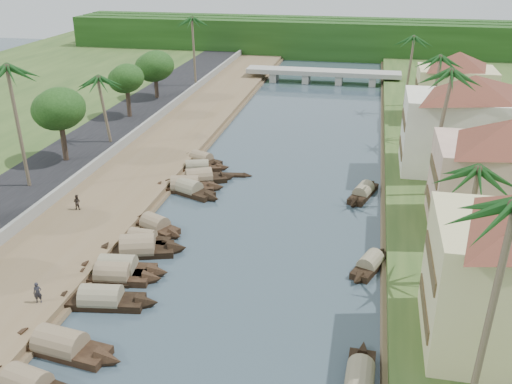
# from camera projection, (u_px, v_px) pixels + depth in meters

# --- Properties ---
(ground) EXTENTS (220.00, 220.00, 0.00)m
(ground) POSITION_uv_depth(u_px,v_px,m) (227.00, 307.00, 40.22)
(ground) COLOR #31414A
(ground) RESTS_ON ground
(left_bank) EXTENTS (10.00, 180.00, 0.80)m
(left_bank) POSITION_uv_depth(u_px,v_px,m) (128.00, 179.00, 60.92)
(left_bank) COLOR brown
(left_bank) RESTS_ON ground
(right_bank) EXTENTS (16.00, 180.00, 1.20)m
(right_bank) POSITION_uv_depth(u_px,v_px,m) (471.00, 205.00, 54.50)
(right_bank) COLOR #2A441B
(right_bank) RESTS_ON ground
(road) EXTENTS (8.00, 180.00, 1.40)m
(road) POSITION_uv_depth(u_px,v_px,m) (55.00, 171.00, 62.35)
(road) COLOR black
(road) RESTS_ON ground
(retaining_wall) EXTENTS (0.40, 180.00, 1.10)m
(retaining_wall) POSITION_uv_depth(u_px,v_px,m) (90.00, 168.00, 61.31)
(retaining_wall) COLOR gray
(retaining_wall) RESTS_ON left_bank
(treeline) EXTENTS (120.00, 14.00, 8.00)m
(treeline) POSITION_uv_depth(u_px,v_px,m) (335.00, 38.00, 128.45)
(treeline) COLOR #15350E
(treeline) RESTS_ON ground
(bridge) EXTENTS (28.00, 4.00, 2.40)m
(bridge) POSITION_uv_depth(u_px,v_px,m) (323.00, 74.00, 104.21)
(bridge) COLOR gray
(bridge) RESTS_ON ground
(building_mid) EXTENTS (14.11, 14.11, 9.70)m
(building_mid) POSITION_uv_depth(u_px,v_px,m) (504.00, 175.00, 46.71)
(building_mid) COLOR beige
(building_mid) RESTS_ON right_bank
(building_far) EXTENTS (15.59, 15.59, 10.20)m
(building_far) POSITION_uv_depth(u_px,v_px,m) (468.00, 123.00, 59.37)
(building_far) COLOR white
(building_far) RESTS_ON right_bank
(building_distant) EXTENTS (12.62, 12.62, 9.20)m
(building_distant) POSITION_uv_depth(u_px,v_px,m) (455.00, 85.00, 77.36)
(building_distant) COLOR #CDC589
(building_distant) RESTS_ON right_bank
(sampan_2) EXTENTS (9.14, 3.03, 2.35)m
(sampan_2) POSITION_uv_depth(u_px,v_px,m) (61.00, 346.00, 35.69)
(sampan_2) COLOR black
(sampan_2) RESTS_ON ground
(sampan_3) EXTENTS (8.58, 2.88, 2.26)m
(sampan_3) POSITION_uv_depth(u_px,v_px,m) (101.00, 300.00, 40.30)
(sampan_3) COLOR black
(sampan_3) RESTS_ON ground
(sampan_4) EXTENTS (7.79, 2.59, 2.18)m
(sampan_4) POSITION_uv_depth(u_px,v_px,m) (114.00, 276.00, 43.23)
(sampan_4) COLOR black
(sampan_4) RESTS_ON ground
(sampan_5) EXTENTS (8.43, 4.29, 2.57)m
(sampan_5) POSITION_uv_depth(u_px,v_px,m) (138.00, 249.00, 46.98)
(sampan_5) COLOR black
(sampan_5) RESTS_ON ground
(sampan_6) EXTENTS (8.27, 2.82, 2.40)m
(sampan_6) POSITION_uv_depth(u_px,v_px,m) (118.00, 270.00, 44.03)
(sampan_6) COLOR black
(sampan_6) RESTS_ON ground
(sampan_7) EXTENTS (6.63, 1.89, 1.80)m
(sampan_7) POSITION_uv_depth(u_px,v_px,m) (143.00, 239.00, 48.62)
(sampan_7) COLOR black
(sampan_7) RESTS_ON ground
(sampan_8) EXTENTS (6.61, 4.41, 2.07)m
(sampan_8) POSITION_uv_depth(u_px,v_px,m) (155.00, 226.00, 50.90)
(sampan_8) COLOR black
(sampan_8) RESTS_ON ground
(sampan_9) EXTENTS (8.58, 5.06, 2.19)m
(sampan_9) POSITION_uv_depth(u_px,v_px,m) (187.00, 189.00, 58.49)
(sampan_9) COLOR black
(sampan_9) RESTS_ON ground
(sampan_10) EXTENTS (8.51, 3.45, 2.29)m
(sampan_10) POSITION_uv_depth(u_px,v_px,m) (185.00, 186.00, 59.12)
(sampan_10) COLOR black
(sampan_10) RESTS_ON ground
(sampan_11) EXTENTS (8.07, 5.19, 2.32)m
(sampan_11) POSITION_uv_depth(u_px,v_px,m) (199.00, 179.00, 61.05)
(sampan_11) COLOR black
(sampan_11) RESTS_ON ground
(sampan_12) EXTENTS (7.53, 3.55, 1.84)m
(sampan_12) POSITION_uv_depth(u_px,v_px,m) (197.00, 168.00, 64.08)
(sampan_12) COLOR black
(sampan_12) RESTS_ON ground
(sampan_13) EXTENTS (7.05, 4.27, 1.97)m
(sampan_13) POSITION_uv_depth(u_px,v_px,m) (201.00, 160.00, 66.47)
(sampan_13) COLOR black
(sampan_13) RESTS_ON ground
(sampan_14) EXTENTS (1.85, 7.93, 1.95)m
(sampan_14) POSITION_uv_depth(u_px,v_px,m) (359.00, 382.00, 32.74)
(sampan_14) COLOR black
(sampan_14) RESTS_ON ground
(sampan_15) EXTENTS (3.58, 6.51, 1.80)m
(sampan_15) POSITION_uv_depth(u_px,v_px,m) (370.00, 264.00, 44.82)
(sampan_15) COLOR black
(sampan_15) RESTS_ON ground
(sampan_16) EXTENTS (3.53, 7.57, 1.88)m
(sampan_16) POSITION_uv_depth(u_px,v_px,m) (363.00, 193.00, 57.71)
(sampan_16) COLOR black
(sampan_16) RESTS_ON ground
(canoe_1) EXTENTS (5.21, 2.13, 0.83)m
(canoe_1) POSITION_uv_depth(u_px,v_px,m) (105.00, 285.00, 42.61)
(canoe_1) COLOR black
(canoe_1) RESTS_ON ground
(canoe_2) EXTENTS (5.69, 1.50, 0.82)m
(canoe_2) POSITION_uv_depth(u_px,v_px,m) (227.00, 175.00, 62.87)
(canoe_2) COLOR black
(canoe_2) RESTS_ON ground
(palm_0) EXTENTS (3.20, 3.20, 13.54)m
(palm_0) POSITION_uv_depth(u_px,v_px,m) (509.00, 210.00, 24.86)
(palm_0) COLOR brown
(palm_0) RESTS_ON ground
(palm_1) EXTENTS (3.20, 3.20, 10.34)m
(palm_1) POSITION_uv_depth(u_px,v_px,m) (477.00, 171.00, 37.50)
(palm_1) COLOR brown
(palm_1) RESTS_ON ground
(palm_2) EXTENTS (3.20, 3.20, 13.57)m
(palm_2) POSITION_uv_depth(u_px,v_px,m) (444.00, 74.00, 50.64)
(palm_2) COLOR brown
(palm_2) RESTS_ON ground
(palm_3) EXTENTS (3.20, 3.20, 11.74)m
(palm_3) POSITION_uv_depth(u_px,v_px,m) (436.00, 59.00, 66.89)
(palm_3) COLOR brown
(palm_3) RESTS_ON ground
(palm_5) EXTENTS (3.20, 3.20, 13.38)m
(palm_5) POSITION_uv_depth(u_px,v_px,m) (9.00, 70.00, 52.31)
(palm_5) COLOR brown
(palm_5) RESTS_ON ground
(palm_6) EXTENTS (3.20, 3.20, 9.38)m
(palm_6) POSITION_uv_depth(u_px,v_px,m) (103.00, 79.00, 66.39)
(palm_6) COLOR brown
(palm_6) RESTS_ON ground
(palm_7) EXTENTS (3.20, 3.20, 11.62)m
(palm_7) POSITION_uv_depth(u_px,v_px,m) (412.00, 39.00, 81.83)
(palm_7) COLOR brown
(palm_7) RESTS_ON ground
(palm_8) EXTENTS (3.20, 3.20, 12.63)m
(palm_8) POSITION_uv_depth(u_px,v_px,m) (193.00, 20.00, 92.71)
(palm_8) COLOR brown
(palm_8) RESTS_ON ground
(tree_3) EXTENTS (5.34, 5.34, 8.02)m
(tree_3) POSITION_uv_depth(u_px,v_px,m) (59.00, 110.00, 61.34)
(tree_3) COLOR #453427
(tree_3) RESTS_ON ground
(tree_4) EXTENTS (4.45, 4.45, 7.13)m
(tree_4) POSITION_uv_depth(u_px,v_px,m) (126.00, 79.00, 77.61)
(tree_4) COLOR #453427
(tree_4) RESTS_ON ground
(tree_5) EXTENTS (5.42, 5.42, 7.10)m
(tree_5) POSITION_uv_depth(u_px,v_px,m) (155.00, 67.00, 87.49)
(tree_5) COLOR #453427
(tree_5) RESTS_ON ground
(person_near) EXTENTS (0.66, 0.55, 1.55)m
(person_near) POSITION_uv_depth(u_px,v_px,m) (38.00, 293.00, 39.06)
(person_near) COLOR black
(person_near) RESTS_ON left_bank
(person_far) EXTENTS (0.72, 0.57, 1.44)m
(person_far) POSITION_uv_depth(u_px,v_px,m) (77.00, 202.00, 52.92)
(person_far) COLOR #2F2721
(person_far) RESTS_ON left_bank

